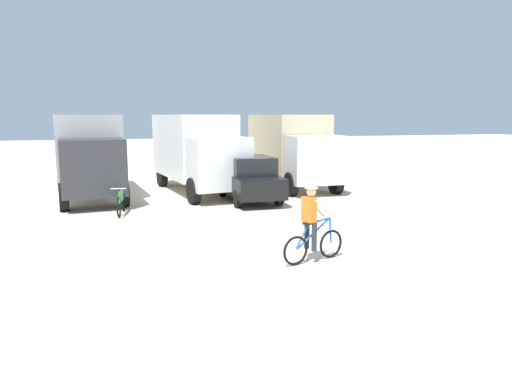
{
  "coord_description": "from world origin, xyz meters",
  "views": [
    {
      "loc": [
        -3.69,
        -9.03,
        3.34
      ],
      "look_at": [
        0.11,
        4.27,
        1.1
      ],
      "focal_mm": 33.48,
      "sensor_mm": 36.0,
      "label": 1
    }
  ],
  "objects_px": {
    "cyclist_orange_shirt": "(312,226)",
    "box_truck_avon_van": "(197,149)",
    "bicycle_spare": "(121,203)",
    "box_truck_tan_camper": "(291,146)",
    "sedan_parked": "(249,179)",
    "box_truck_grey_hauler": "(87,151)"
  },
  "relations": [
    {
      "from": "cyclist_orange_shirt",
      "to": "bicycle_spare",
      "type": "relative_size",
      "value": 1.06
    },
    {
      "from": "box_truck_avon_van",
      "to": "bicycle_spare",
      "type": "bearing_deg",
      "value": -128.76
    },
    {
      "from": "sedan_parked",
      "to": "cyclist_orange_shirt",
      "type": "relative_size",
      "value": 2.32
    },
    {
      "from": "box_truck_avon_van",
      "to": "box_truck_tan_camper",
      "type": "bearing_deg",
      "value": 6.9
    },
    {
      "from": "box_truck_tan_camper",
      "to": "cyclist_orange_shirt",
      "type": "height_order",
      "value": "box_truck_tan_camper"
    },
    {
      "from": "sedan_parked",
      "to": "bicycle_spare",
      "type": "height_order",
      "value": "sedan_parked"
    },
    {
      "from": "box_truck_grey_hauler",
      "to": "box_truck_tan_camper",
      "type": "xyz_separation_m",
      "value": [
        9.03,
        0.65,
        0.0
      ]
    },
    {
      "from": "box_truck_grey_hauler",
      "to": "sedan_parked",
      "type": "distance_m",
      "value": 6.72
    },
    {
      "from": "box_truck_avon_van",
      "to": "bicycle_spare",
      "type": "relative_size",
      "value": 4.09
    },
    {
      "from": "box_truck_avon_van",
      "to": "box_truck_grey_hauler",
      "type": "bearing_deg",
      "value": -178.69
    },
    {
      "from": "box_truck_grey_hauler",
      "to": "bicycle_spare",
      "type": "bearing_deg",
      "value": -72.52
    },
    {
      "from": "box_truck_grey_hauler",
      "to": "sedan_parked",
      "type": "relative_size",
      "value": 1.66
    },
    {
      "from": "box_truck_avon_van",
      "to": "cyclist_orange_shirt",
      "type": "bearing_deg",
      "value": -85.15
    },
    {
      "from": "box_truck_avon_van",
      "to": "box_truck_tan_camper",
      "type": "height_order",
      "value": "same"
    },
    {
      "from": "cyclist_orange_shirt",
      "to": "bicycle_spare",
      "type": "distance_m",
      "value": 7.94
    },
    {
      "from": "sedan_parked",
      "to": "box_truck_tan_camper",
      "type": "bearing_deg",
      "value": 48.52
    },
    {
      "from": "box_truck_grey_hauler",
      "to": "bicycle_spare",
      "type": "relative_size",
      "value": 4.06
    },
    {
      "from": "box_truck_tan_camper",
      "to": "bicycle_spare",
      "type": "height_order",
      "value": "box_truck_tan_camper"
    },
    {
      "from": "bicycle_spare",
      "to": "sedan_parked",
      "type": "bearing_deg",
      "value": 14.6
    },
    {
      "from": "box_truck_grey_hauler",
      "to": "cyclist_orange_shirt",
      "type": "height_order",
      "value": "box_truck_grey_hauler"
    },
    {
      "from": "cyclist_orange_shirt",
      "to": "box_truck_avon_van",
      "type": "bearing_deg",
      "value": 94.85
    },
    {
      "from": "box_truck_tan_camper",
      "to": "bicycle_spare",
      "type": "relative_size",
      "value": 3.95
    }
  ]
}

